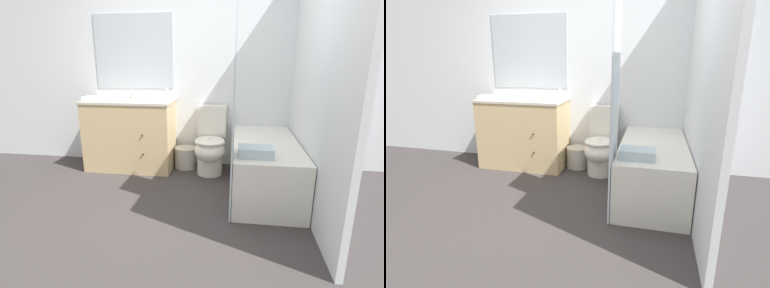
% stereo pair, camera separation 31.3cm
% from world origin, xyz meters
% --- Properties ---
extents(ground_plane, '(14.00, 14.00, 0.00)m').
position_xyz_m(ground_plane, '(0.00, 0.00, 0.00)').
color(ground_plane, '#383333').
extents(wall_back, '(8.00, 0.06, 2.50)m').
position_xyz_m(wall_back, '(-0.01, 1.70, 1.25)').
color(wall_back, silver).
rests_on(wall_back, ground_plane).
extents(wall_right, '(0.05, 2.68, 2.50)m').
position_xyz_m(wall_right, '(1.31, 0.84, 1.25)').
color(wall_right, silver).
rests_on(wall_right, ground_plane).
extents(vanity_cabinet, '(1.12, 0.60, 0.90)m').
position_xyz_m(vanity_cabinet, '(-0.73, 1.40, 0.46)').
color(vanity_cabinet, tan).
rests_on(vanity_cabinet, ground_plane).
extents(sink_faucet, '(0.14, 0.12, 0.12)m').
position_xyz_m(sink_faucet, '(-0.73, 1.59, 0.93)').
color(sink_faucet, silver).
rests_on(sink_faucet, vanity_cabinet).
extents(toilet, '(0.37, 0.64, 0.82)m').
position_xyz_m(toilet, '(0.31, 1.34, 0.36)').
color(toilet, silver).
rests_on(toilet, ground_plane).
extents(bathtub, '(0.67, 1.51, 0.55)m').
position_xyz_m(bathtub, '(0.94, 0.92, 0.28)').
color(bathtub, silver).
rests_on(bathtub, ground_plane).
extents(shower_curtain, '(0.01, 0.42, 1.87)m').
position_xyz_m(shower_curtain, '(0.59, 0.36, 0.94)').
color(shower_curtain, silver).
rests_on(shower_curtain, ground_plane).
extents(wastebasket, '(0.28, 0.28, 0.27)m').
position_xyz_m(wastebasket, '(-0.03, 1.48, 0.14)').
color(wastebasket, '#B7B2A8').
rests_on(wastebasket, ground_plane).
extents(tissue_box, '(0.13, 0.13, 0.10)m').
position_xyz_m(tissue_box, '(-0.45, 1.37, 0.94)').
color(tissue_box, silver).
rests_on(tissue_box, vanity_cabinet).
extents(soap_dispenser, '(0.06, 0.06, 0.15)m').
position_xyz_m(soap_dispenser, '(-0.24, 1.43, 0.96)').
color(soap_dispenser, silver).
rests_on(soap_dispenser, vanity_cabinet).
extents(hand_towel_folded, '(0.27, 0.17, 0.05)m').
position_xyz_m(hand_towel_folded, '(-1.11, 1.25, 0.92)').
color(hand_towel_folded, white).
rests_on(hand_towel_folded, vanity_cabinet).
extents(bath_towel_folded, '(0.31, 0.22, 0.09)m').
position_xyz_m(bath_towel_folded, '(0.80, 0.40, 0.59)').
color(bath_towel_folded, silver).
rests_on(bath_towel_folded, bathtub).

